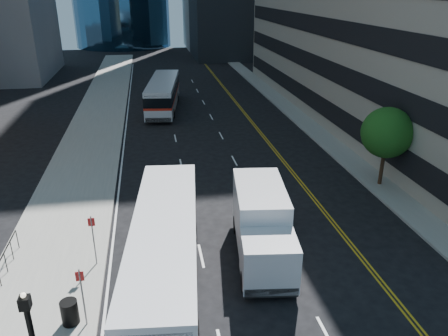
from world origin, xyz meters
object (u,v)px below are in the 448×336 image
object	(u,v)px
trash_can	(70,312)
bus_rear	(163,93)
street_tree	(387,133)
bus_front	(165,251)
box_truck	(262,225)

from	to	relation	value
trash_can	bus_rear	bearing A→B (deg)	81.03
street_tree	trash_can	world-z (taller)	street_tree
street_tree	trash_can	size ratio (longest dim) A/B	5.19
bus_front	street_tree	bearing A→B (deg)	34.85
street_tree	bus_rear	size ratio (longest dim) A/B	0.42
street_tree	trash_can	bearing A→B (deg)	-151.36
bus_rear	bus_front	bearing A→B (deg)	-84.74
box_truck	trash_can	xyz separation A→B (m)	(-8.36, -3.37, -1.07)
street_tree	bus_front	xyz separation A→B (m)	(-14.23, -7.88, -1.92)
box_truck	bus_rear	bearing A→B (deg)	104.10
bus_front	box_truck	size ratio (longest dim) A/B	1.77
bus_front	trash_can	distance (m)	4.37
bus_rear	trash_can	world-z (taller)	bus_rear
bus_rear	trash_can	size ratio (longest dim) A/B	12.48
bus_rear	box_truck	size ratio (longest dim) A/B	1.75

